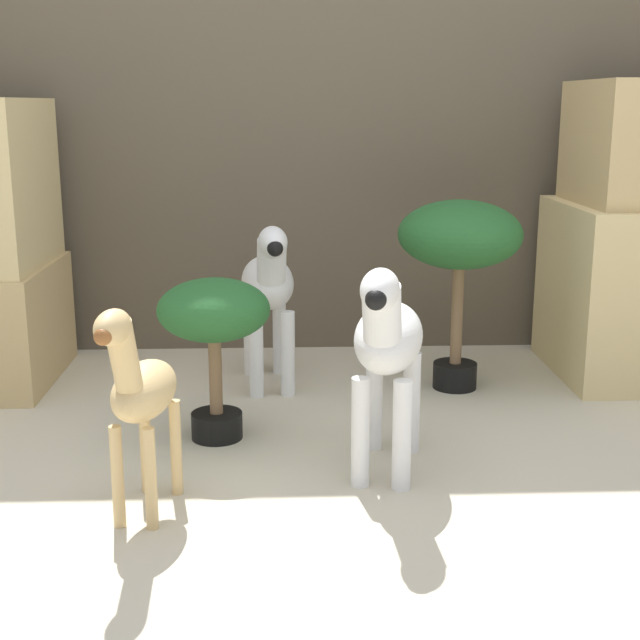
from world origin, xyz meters
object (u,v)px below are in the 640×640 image
giraffe_figurine (140,390)px  potted_palm_back (214,321)px  zebra_right (387,344)px  potted_palm_front (460,242)px  zebra_left (268,287)px

giraffe_figurine → potted_palm_back: 0.54m
zebra_right → potted_palm_front: potted_palm_front is taller
potted_palm_front → potted_palm_back: 0.95m
zebra_left → potted_palm_back: (-0.15, -0.49, 0.00)m
zebra_right → potted_palm_back: (-0.48, 0.28, 0.00)m
giraffe_figurine → potted_palm_back: (0.14, 0.52, 0.04)m
zebra_right → potted_palm_front: bearing=65.7°
giraffe_figurine → potted_palm_back: giraffe_figurine is taller
zebra_right → giraffe_figurine: bearing=-159.1°
potted_palm_front → potted_palm_back: (-0.82, -0.46, -0.16)m
giraffe_figurine → potted_palm_front: bearing=45.7°
potted_palm_front → giraffe_figurine: bearing=-134.3°
zebra_right → giraffe_figurine: 0.67m
giraffe_figurine → zebra_left: bearing=73.9°
zebra_left → zebra_right: bearing=-66.9°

